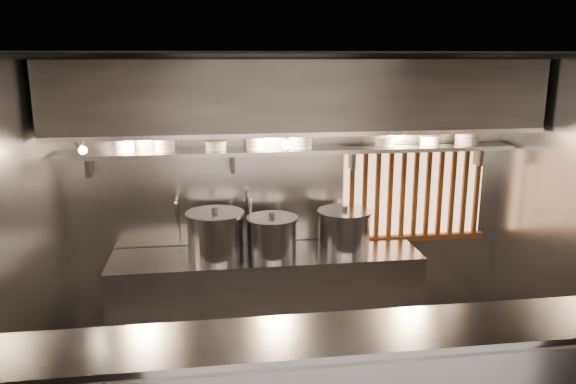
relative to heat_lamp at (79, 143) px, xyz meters
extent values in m
plane|color=black|center=(1.90, -0.85, 0.73)|extent=(4.50, 4.50, 0.00)
plane|color=gray|center=(1.90, 0.65, -0.67)|extent=(4.50, 0.00, 4.50)
plane|color=gray|center=(-0.35, -0.85, -0.67)|extent=(0.00, 3.00, 3.00)
cube|color=#9C9CA1|center=(1.90, -1.80, -0.95)|extent=(4.50, 0.56, 0.03)
cube|color=#9C9CA1|center=(1.60, 0.28, -1.62)|extent=(3.00, 0.70, 0.90)
cube|color=#9C9CA1|center=(1.90, 0.47, -0.19)|extent=(4.40, 0.34, 0.04)
cube|color=#2D2D30|center=(1.90, 0.25, 0.36)|extent=(4.40, 0.80, 0.65)
cube|color=#9C9CA1|center=(1.90, -0.15, 0.05)|extent=(4.40, 0.03, 0.04)
cube|color=#FFB172|center=(3.20, 0.63, -0.69)|extent=(1.50, 0.02, 0.92)
cube|color=brown|center=(3.20, 0.58, -0.20)|extent=(1.56, 0.06, 0.06)
cube|color=brown|center=(3.20, 0.58, -1.18)|extent=(1.56, 0.06, 0.06)
cube|color=brown|center=(2.52, 0.58, -0.69)|extent=(0.04, 0.04, 0.92)
cube|color=brown|center=(2.65, 0.58, -0.69)|extent=(0.04, 0.04, 0.92)
cube|color=brown|center=(2.79, 0.58, -0.69)|extent=(0.04, 0.04, 0.92)
cube|color=brown|center=(2.93, 0.58, -0.69)|extent=(0.04, 0.04, 0.92)
cube|color=brown|center=(3.06, 0.58, -0.69)|extent=(0.04, 0.04, 0.92)
cube|color=brown|center=(3.20, 0.58, -0.69)|extent=(0.04, 0.04, 0.92)
cube|color=brown|center=(3.33, 0.58, -0.69)|extent=(0.04, 0.04, 0.92)
cube|color=brown|center=(3.47, 0.58, -0.69)|extent=(0.04, 0.04, 0.92)
cube|color=brown|center=(3.61, 0.58, -0.69)|extent=(0.04, 0.04, 0.92)
cube|color=brown|center=(3.74, 0.58, -0.69)|extent=(0.04, 0.04, 0.92)
cube|color=brown|center=(3.88, 0.58, -0.69)|extent=(0.05, 0.04, 0.92)
cylinder|color=silver|center=(0.75, 0.60, -0.88)|extent=(0.03, 0.03, 0.48)
sphere|color=silver|center=(0.75, 0.60, -0.64)|extent=(0.04, 0.04, 0.04)
cylinder|color=silver|center=(0.75, 0.47, -0.64)|extent=(0.03, 0.26, 0.03)
sphere|color=silver|center=(0.75, 0.34, -0.64)|extent=(0.04, 0.04, 0.04)
cylinder|color=silver|center=(0.75, 0.34, -0.71)|extent=(0.03, 0.03, 0.14)
cylinder|color=silver|center=(1.45, 0.60, -0.88)|extent=(0.03, 0.03, 0.48)
sphere|color=silver|center=(1.45, 0.60, -0.64)|extent=(0.04, 0.04, 0.04)
cylinder|color=silver|center=(1.45, 0.47, -0.64)|extent=(0.03, 0.26, 0.03)
sphere|color=silver|center=(1.45, 0.34, -0.64)|extent=(0.04, 0.04, 0.04)
cylinder|color=silver|center=(1.45, 0.34, -0.71)|extent=(0.03, 0.03, 0.14)
cone|color=#9C9CA1|center=(0.00, 0.00, 0.00)|extent=(0.25, 0.27, 0.20)
sphere|color=#FFE0B2|center=(0.03, -0.02, -0.06)|extent=(0.07, 0.07, 0.07)
cylinder|color=#2D2D30|center=(0.00, 0.10, 0.08)|extent=(0.02, 0.22, 0.02)
cylinder|color=#2D2D30|center=(1.80, 0.35, -0.03)|extent=(0.01, 0.01, 0.12)
sphere|color=#FFE0B2|center=(1.80, 0.35, -0.11)|extent=(0.09, 0.09, 0.09)
cylinder|color=#9C9CA1|center=(1.65, 0.23, -0.99)|extent=(0.59, 0.59, 0.35)
cylinder|color=#9C9CA1|center=(1.65, 0.23, -0.80)|extent=(0.63, 0.63, 0.03)
cylinder|color=#2D2D30|center=(1.65, 0.23, -0.76)|extent=(0.06, 0.06, 0.04)
cylinder|color=#9C9CA1|center=(1.11, 0.27, -0.96)|extent=(0.68, 0.68, 0.41)
cylinder|color=#9C9CA1|center=(1.11, 0.27, -0.74)|extent=(0.72, 0.72, 0.03)
cylinder|color=#2D2D30|center=(1.11, 0.27, -0.70)|extent=(0.06, 0.06, 0.04)
cylinder|color=#9C9CA1|center=(2.37, 0.30, -0.98)|extent=(0.64, 0.64, 0.37)
cylinder|color=#9C9CA1|center=(2.37, 0.30, -0.78)|extent=(0.68, 0.68, 0.03)
cylinder|color=#2D2D30|center=(2.37, 0.30, -0.74)|extent=(0.06, 0.06, 0.04)
cylinder|color=white|center=(0.30, 0.47, -0.15)|extent=(0.18, 0.18, 0.03)
cylinder|color=white|center=(0.30, 0.47, -0.11)|extent=(0.18, 0.18, 0.03)
cylinder|color=white|center=(0.30, 0.47, -0.07)|extent=(0.18, 0.18, 0.03)
cylinder|color=white|center=(0.30, 0.47, -0.04)|extent=(0.20, 0.20, 0.01)
cylinder|color=white|center=(0.67, 0.47, -0.15)|extent=(0.19, 0.19, 0.03)
cylinder|color=white|center=(0.67, 0.47, -0.11)|extent=(0.19, 0.19, 0.03)
cylinder|color=white|center=(0.67, 0.47, -0.07)|extent=(0.19, 0.19, 0.03)
cylinder|color=white|center=(0.67, 0.47, -0.03)|extent=(0.19, 0.19, 0.03)
cylinder|color=white|center=(0.67, 0.47, -0.01)|extent=(0.20, 0.20, 0.01)
cylinder|color=white|center=(1.14, 0.47, -0.15)|extent=(0.19, 0.19, 0.03)
cylinder|color=white|center=(1.14, 0.47, -0.11)|extent=(0.19, 0.19, 0.03)
cylinder|color=white|center=(1.14, 0.47, -0.08)|extent=(0.21, 0.21, 0.01)
cylinder|color=white|center=(1.52, 0.47, -0.15)|extent=(0.18, 0.18, 0.03)
cylinder|color=white|center=(1.52, 0.47, -0.11)|extent=(0.18, 0.18, 0.03)
cylinder|color=white|center=(1.52, 0.47, -0.07)|extent=(0.18, 0.18, 0.03)
cylinder|color=white|center=(1.52, 0.47, -0.03)|extent=(0.18, 0.18, 0.03)
cylinder|color=white|center=(1.52, 0.47, -0.01)|extent=(0.20, 0.20, 0.01)
cylinder|color=white|center=(1.96, 0.47, -0.15)|extent=(0.23, 0.23, 0.03)
cylinder|color=white|center=(1.96, 0.47, -0.11)|extent=(0.23, 0.23, 0.03)
cylinder|color=white|center=(1.96, 0.47, -0.07)|extent=(0.23, 0.23, 0.03)
cylinder|color=white|center=(1.96, 0.47, -0.04)|extent=(0.24, 0.24, 0.01)
cylinder|color=white|center=(2.81, 0.47, -0.15)|extent=(0.19, 0.19, 0.03)
cylinder|color=white|center=(2.81, 0.47, -0.11)|extent=(0.19, 0.19, 0.03)
cylinder|color=white|center=(2.81, 0.47, -0.08)|extent=(0.21, 0.21, 0.01)
cylinder|color=white|center=(3.27, 0.47, -0.15)|extent=(0.18, 0.18, 0.03)
cylinder|color=white|center=(3.27, 0.47, -0.11)|extent=(0.18, 0.18, 0.03)
cylinder|color=white|center=(3.27, 0.47, -0.08)|extent=(0.20, 0.20, 0.01)
cylinder|color=white|center=(3.67, 0.47, -0.15)|extent=(0.23, 0.23, 0.03)
cylinder|color=white|center=(3.67, 0.47, -0.11)|extent=(0.23, 0.23, 0.03)
cylinder|color=white|center=(3.67, 0.47, -0.07)|extent=(0.23, 0.23, 0.03)
cylinder|color=white|center=(3.67, 0.47, -0.03)|extent=(0.23, 0.23, 0.03)
cylinder|color=white|center=(3.67, 0.47, -0.01)|extent=(0.24, 0.24, 0.01)
camera|label=1|loc=(1.06, -4.86, 0.71)|focal=35.00mm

